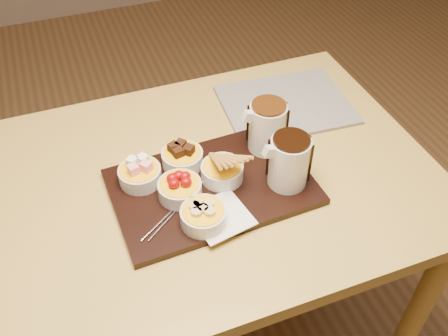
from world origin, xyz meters
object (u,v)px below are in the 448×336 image
object	(u,v)px
serving_board	(212,187)
dining_table	(190,206)
bowl_strawberries	(180,190)
newspaper	(286,105)
pitcher_dark_chocolate	(289,162)
pitcher_milk_chocolate	(267,127)

from	to	relation	value
serving_board	dining_table	bearing A→B (deg)	126.36
bowl_strawberries	newspaper	size ratio (longest dim) A/B	0.29
dining_table	pitcher_dark_chocolate	xyz separation A→B (m)	(0.21, -0.11, 0.18)
newspaper	bowl_strawberries	bearing A→B (deg)	-143.87
serving_board	bowl_strawberries	world-z (taller)	bowl_strawberries
bowl_strawberries	pitcher_milk_chocolate	world-z (taller)	pitcher_milk_chocolate
dining_table	pitcher_milk_chocolate	size ratio (longest dim) A/B	9.59
serving_board	newspaper	bearing A→B (deg)	35.22
pitcher_dark_chocolate	pitcher_milk_chocolate	world-z (taller)	same
newspaper	serving_board	bearing A→B (deg)	-138.56
dining_table	bowl_strawberries	world-z (taller)	bowl_strawberries
pitcher_milk_chocolate	newspaper	distance (m)	0.22
pitcher_dark_chocolate	bowl_strawberries	bearing A→B (deg)	167.35
serving_board	newspaper	world-z (taller)	serving_board
serving_board	pitcher_dark_chocolate	xyz separation A→B (m)	(0.17, -0.05, 0.07)
dining_table	serving_board	bearing A→B (deg)	-51.41
serving_board	bowl_strawberries	size ratio (longest dim) A/B	4.60
dining_table	newspaper	xyz separation A→B (m)	(0.35, 0.18, 0.10)
pitcher_dark_chocolate	pitcher_milk_chocolate	size ratio (longest dim) A/B	1.00
pitcher_dark_chocolate	newspaper	size ratio (longest dim) A/B	0.36
bowl_strawberries	newspaper	world-z (taller)	bowl_strawberries
dining_table	pitcher_dark_chocolate	world-z (taller)	pitcher_dark_chocolate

